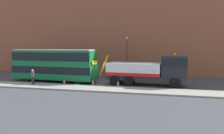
# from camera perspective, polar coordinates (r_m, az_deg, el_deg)

# --- Properties ---
(ground_plane) EXTENTS (120.00, 120.00, 0.00)m
(ground_plane) POSITION_cam_1_polar(r_m,az_deg,el_deg) (26.42, -2.54, -4.15)
(ground_plane) COLOR #424247
(near_kerb) EXTENTS (60.00, 2.80, 0.15)m
(near_kerb) POSITION_cam_1_polar(r_m,az_deg,el_deg) (22.46, -5.47, -5.70)
(near_kerb) COLOR gray
(near_kerb) RESTS_ON ground_plane
(building_facade) EXTENTS (60.00, 1.50, 16.00)m
(building_facade) POSITION_cam_1_polar(r_m,az_deg,el_deg) (34.17, 1.20, 11.61)
(building_facade) COLOR #935138
(building_facade) RESTS_ON ground_plane
(recovery_tow_truck) EXTENTS (10.21, 3.23, 3.67)m
(recovery_tow_truck) POSITION_cam_1_polar(r_m,az_deg,el_deg) (24.69, 9.95, -0.78)
(recovery_tow_truck) COLOR #2D2D2D
(recovery_tow_truck) RESTS_ON ground_plane
(double_decker_bus) EXTENTS (11.16, 3.28, 4.06)m
(double_decker_bus) POSITION_cam_1_polar(r_m,az_deg,el_deg) (28.00, -15.21, 0.81)
(double_decker_bus) COLOR #146B38
(double_decker_bus) RESTS_ON ground_plane
(pedestrian_onlooker) EXTENTS (0.40, 0.47, 1.71)m
(pedestrian_onlooker) POSITION_cam_1_polar(r_m,az_deg,el_deg) (25.81, -20.41, -2.51)
(pedestrian_onlooker) COLOR #232333
(pedestrian_onlooker) RESTS_ON near_kerb
(traffic_cone_near_bus) EXTENTS (0.36, 0.36, 0.72)m
(traffic_cone_near_bus) POSITION_cam_1_polar(r_m,az_deg,el_deg) (25.49, -12.62, -3.86)
(traffic_cone_near_bus) COLOR orange
(traffic_cone_near_bus) RESTS_ON ground_plane
(traffic_cone_midway) EXTENTS (0.36, 0.36, 0.72)m
(traffic_cone_midway) POSITION_cam_1_polar(r_m,az_deg,el_deg) (24.48, -5.10, -4.13)
(traffic_cone_midway) COLOR orange
(traffic_cone_midway) RESTS_ON ground_plane
(traffic_cone_near_truck) EXTENTS (0.36, 0.36, 0.72)m
(traffic_cone_near_truck) POSITION_cam_1_polar(r_m,az_deg,el_deg) (23.58, 1.62, -4.48)
(traffic_cone_near_truck) COLOR orange
(traffic_cone_near_truck) RESTS_ON ground_plane
(street_lamp) EXTENTS (0.36, 0.36, 5.83)m
(street_lamp) POSITION_cam_1_polar(r_m,az_deg,el_deg) (31.45, 4.01, 3.74)
(street_lamp) COLOR #38383D
(street_lamp) RESTS_ON ground_plane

